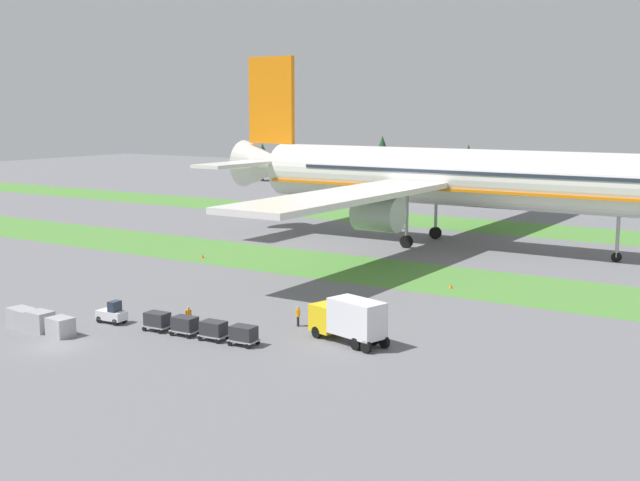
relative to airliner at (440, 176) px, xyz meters
The scene contains 19 objects.
ground_plane 61.10m from the airliner, 94.59° to the right, with size 400.00×400.00×0.00m, color slate.
grass_strip_near 23.07m from the airliner, 103.25° to the right, with size 320.00×14.54×0.01m, color #4C8438.
grass_strip_far 23.07m from the airliner, 103.25° to the left, with size 320.00×14.54×0.01m, color #4C8438.
airliner is the anchor object (origin of this frame).
baggage_tug 53.84m from the airliner, 97.05° to the right, with size 2.67×1.45×1.97m.
cargo_dolly_lead 53.15m from the airliner, 91.65° to the right, with size 2.29×1.63×1.55m.
cargo_dolly_second 52.98m from the airliner, 88.48° to the right, with size 2.29×1.63×1.55m.
cargo_dolly_third 52.96m from the airliner, 85.30° to the right, with size 2.29×1.63×1.55m.
cargo_dolly_fourth 53.10m from the airliner, 82.13° to the right, with size 2.29×1.63×1.55m.
catering_truck 49.34m from the airliner, 73.73° to the right, with size 7.31×4.02×3.58m.
ground_crew_marshaller 50.77m from the airliner, 90.23° to the right, with size 0.36×0.50×1.74m.
ground_crew_loader 46.34m from the airliner, 80.47° to the right, with size 0.42×0.43×1.74m.
uld_container_0 59.50m from the airliner, 102.31° to the right, with size 2.00×1.60×1.53m, color #A3A3A8.
uld_container_1 58.98m from the airliner, 96.84° to the right, with size 2.00×1.60×1.55m, color #A3A3A8.
uld_container_2 59.28m from the airliner, 99.35° to the right, with size 2.00×1.60×1.69m, color #A3A3A8.
uld_container_3 59.44m from the airliner, 100.97° to the right, with size 2.00×1.60×1.54m, color #A3A3A8.
taxiway_marker_0 33.52m from the airliner, 129.51° to the right, with size 0.44×0.44×0.50m, color orange.
taxiway_marker_1 28.72m from the airliner, 62.80° to the right, with size 0.44×0.44×0.48m, color orange.
distant_tree_line 65.01m from the airliner, 91.82° to the left, with size 159.41×11.43×12.24m.
Camera 1 is at (50.31, -40.16, 18.26)m, focal length 45.68 mm.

